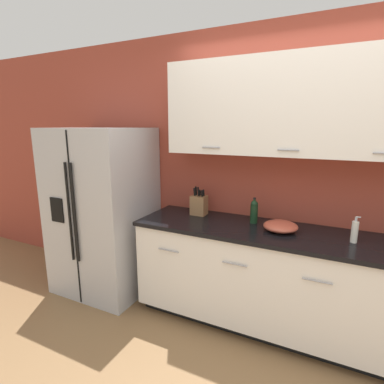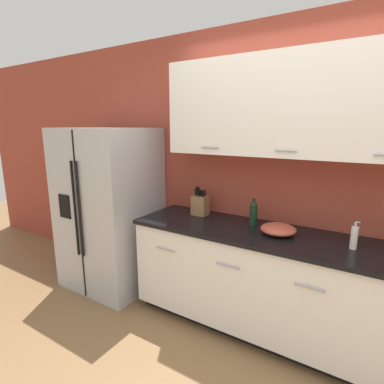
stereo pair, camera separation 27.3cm
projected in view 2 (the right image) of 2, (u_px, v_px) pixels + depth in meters
name	position (u px, v px, depth m)	size (l,w,h in m)	color
wall_back	(310.00, 160.00, 2.42)	(10.00, 0.39, 2.60)	#993D2D
counter_unit	(277.00, 286.00, 2.46)	(2.50, 0.64, 0.90)	black
refrigerator	(110.00, 209.00, 3.25)	(0.94, 0.81, 1.72)	#B2B2B5
knife_block	(200.00, 205.00, 2.87)	(0.14, 0.12, 0.28)	olive
soap_dispenser	(354.00, 237.00, 2.07)	(0.05, 0.05, 0.20)	silver
oil_bottle	(253.00, 213.00, 2.58)	(0.07, 0.07, 0.23)	black
mixing_bowl	(278.00, 229.00, 2.37)	(0.28, 0.28, 0.08)	#B24C38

